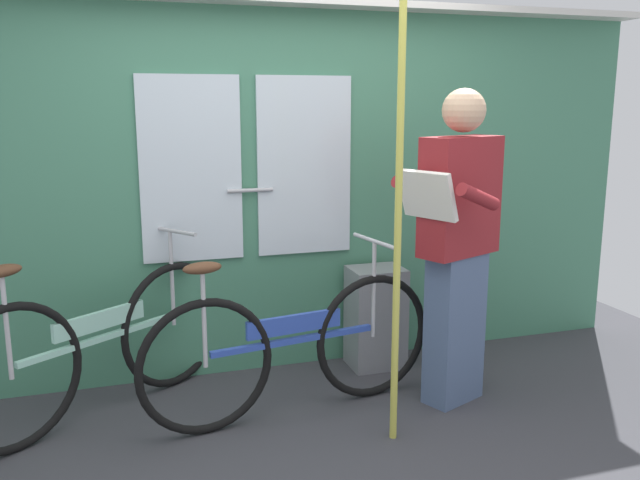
# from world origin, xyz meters

# --- Properties ---
(ground_plane) EXTENTS (5.92, 3.92, 0.04)m
(ground_plane) POSITION_xyz_m (0.00, 0.00, -0.02)
(ground_plane) COLOR #38383D
(train_door_wall) EXTENTS (4.92, 0.28, 2.28)m
(train_door_wall) POSITION_xyz_m (-0.01, 1.15, 1.19)
(train_door_wall) COLOR #427F60
(train_door_wall) RESTS_ON ground_plane
(bicycle_near_door) EXTENTS (1.71, 0.46, 0.94)m
(bicycle_near_door) POSITION_xyz_m (-0.12, 0.43, 0.39)
(bicycle_near_door) COLOR black
(bicycle_near_door) RESTS_ON ground_plane
(bicycle_leaning_behind) EXTENTS (1.48, 1.05, 0.97)m
(bicycle_leaning_behind) POSITION_xyz_m (-1.12, 0.73, 0.40)
(bicycle_leaning_behind) COLOR black
(bicycle_leaning_behind) RESTS_ON ground_plane
(passenger_reading_newspaper) EXTENTS (0.64, 0.59, 1.77)m
(passenger_reading_newspaper) POSITION_xyz_m (0.80, 0.32, 0.94)
(passenger_reading_newspaper) COLOR slate
(passenger_reading_newspaper) RESTS_ON ground_plane
(trash_bin_by_wall) EXTENTS (0.34, 0.28, 0.65)m
(trash_bin_by_wall) POSITION_xyz_m (0.58, 0.94, 0.33)
(trash_bin_by_wall) COLOR gray
(trash_bin_by_wall) RESTS_ON ground_plane
(handrail_pole) EXTENTS (0.04, 0.04, 2.24)m
(handrail_pole) POSITION_xyz_m (0.30, 0.01, 1.12)
(handrail_pole) COLOR #C6C14C
(handrail_pole) RESTS_ON ground_plane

